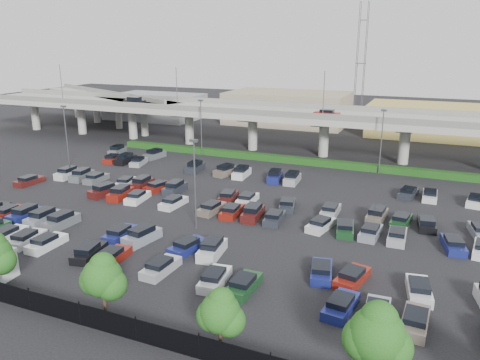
# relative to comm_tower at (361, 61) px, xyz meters

# --- Properties ---
(ground) EXTENTS (280.00, 280.00, 0.00)m
(ground) POSITION_rel_comm_tower_xyz_m (-4.00, -74.00, -15.61)
(ground) COLOR black
(overpass) EXTENTS (150.00, 13.00, 15.80)m
(overpass) POSITION_rel_comm_tower_xyz_m (-4.25, -42.03, -8.64)
(overpass) COLOR #9B9B93
(overpass) RESTS_ON ground
(on_ramp) EXTENTS (50.93, 30.13, 8.80)m
(on_ramp) POSITION_rel_comm_tower_xyz_m (-56.10, -30.95, -8.76)
(on_ramp) COLOR #9B9B93
(on_ramp) RESTS_ON ground
(hedge) EXTENTS (66.00, 1.60, 1.10)m
(hedge) POSITION_rel_comm_tower_xyz_m (-4.00, -49.00, -15.06)
(hedge) COLOR #1A4012
(hedge) RESTS_ON ground
(fence) EXTENTS (70.00, 0.10, 2.00)m
(fence) POSITION_rel_comm_tower_xyz_m (-4.05, -102.00, -14.71)
(fence) COLOR black
(fence) RESTS_ON ground
(tree_row) EXTENTS (65.07, 3.66, 5.94)m
(tree_row) POSITION_rel_comm_tower_xyz_m (-3.30, -100.53, -12.09)
(tree_row) COLOR #332316
(tree_row) RESTS_ON ground
(parked_cars) EXTENTS (63.15, 41.65, 1.67)m
(parked_cars) POSITION_rel_comm_tower_xyz_m (-6.76, -77.84, -15.00)
(parked_cars) COLOR #163F1E
(parked_cars) RESTS_ON ground
(light_poles) EXTENTS (66.90, 48.38, 10.30)m
(light_poles) POSITION_rel_comm_tower_xyz_m (-8.12, -72.00, -9.37)
(light_poles) COLOR #504F54
(light_poles) RESTS_ON ground
(distant_buildings) EXTENTS (138.00, 24.00, 9.00)m
(distant_buildings) POSITION_rel_comm_tower_xyz_m (8.38, -12.19, -11.87)
(distant_buildings) COLOR slate
(distant_buildings) RESTS_ON ground
(comm_tower) EXTENTS (2.40, 2.40, 30.00)m
(comm_tower) POSITION_rel_comm_tower_xyz_m (0.00, 0.00, 0.00)
(comm_tower) COLOR #504F54
(comm_tower) RESTS_ON ground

